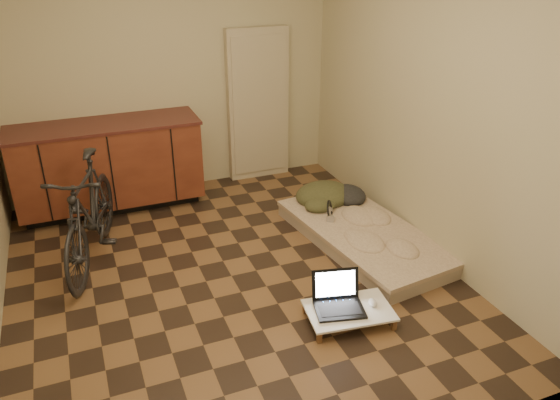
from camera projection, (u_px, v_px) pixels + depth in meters
name	position (u px, v px, depth m)	size (l,w,h in m)	color
room_shell	(225.00, 127.00, 3.99)	(3.50, 4.00, 2.60)	brown
cabinets	(109.00, 165.00, 5.52)	(1.84, 0.62, 0.91)	black
appliance_panel	(258.00, 105.00, 6.13)	(0.70, 0.10, 1.70)	beige
bicycle	(88.00, 208.00, 4.56)	(0.47, 1.58, 1.03)	black
futon	(364.00, 235.00, 5.02)	(1.06, 1.86, 0.15)	#AF9E8C
clothing_pile	(331.00, 188.00, 5.48)	(0.61, 0.51, 0.25)	#3A3D23
headphones	(330.00, 210.00, 5.15)	(0.23, 0.21, 0.15)	black
lap_desk	(349.00, 311.00, 3.99)	(0.67, 0.48, 0.10)	brown
laptop	(338.00, 300.00, 3.99)	(0.42, 0.39, 0.24)	black
mouse	(373.00, 303.00, 4.02)	(0.06, 0.10, 0.03)	white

